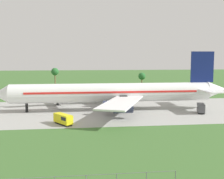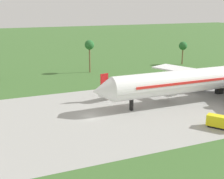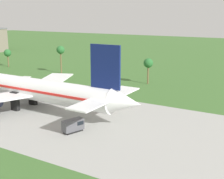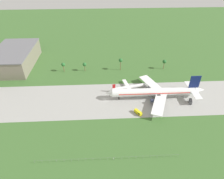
{
  "view_description": "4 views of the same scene",
  "coord_description": "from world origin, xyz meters",
  "views": [
    {
      "loc": [
        27.18,
        -89.93,
        17.2
      ],
      "look_at": [
        38.02,
        0.29,
        6.87
      ],
      "focal_mm": 45.0,
      "sensor_mm": 36.0,
      "label": 1
    },
    {
      "loc": [
        -22.18,
        -65.0,
        25.31
      ],
      "look_at": [
        5.6,
        0.29,
        5.87
      ],
      "focal_mm": 50.0,
      "sensor_mm": 36.0,
      "label": 2
    },
    {
      "loc": [
        106.69,
        -60.16,
        26.07
      ],
      "look_at": [
        70.45,
        0.29,
        8.92
      ],
      "focal_mm": 50.0,
      "sensor_mm": 36.0,
      "label": 3
    },
    {
      "loc": [
        -1.02,
        -123.89,
        96.12
      ],
      "look_at": [
        5.68,
        5.0,
        6.0
      ],
      "focal_mm": 32.0,
      "sensor_mm": 36.0,
      "label": 4
    }
  ],
  "objects": [
    {
      "name": "jet_airliner",
      "position": [
        39.72,
        0.29,
        5.82
      ],
      "size": [
        77.34,
        54.43,
        19.28
      ],
      "color": "white",
      "rests_on": "ground_plane"
    },
    {
      "name": "regional_aircraft",
      "position": [
        19.8,
        12.73,
        2.5
      ],
      "size": [
        28.2,
        25.56,
        7.6
      ],
      "color": "white",
      "rests_on": "ground_plane"
    },
    {
      "name": "fuel_truck",
      "position": [
        65.03,
        -7.61,
        1.57
      ],
      "size": [
        3.43,
        5.3,
        2.95
      ],
      "color": "black",
      "rests_on": "ground_plane"
    },
    {
      "name": "palm_tree_row",
      "position": [
        4.57,
        46.63,
        8.06
      ],
      "size": [
        100.72,
        3.6,
        12.36
      ],
      "color": "brown",
      "rests_on": "ground_plane"
    }
  ]
}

